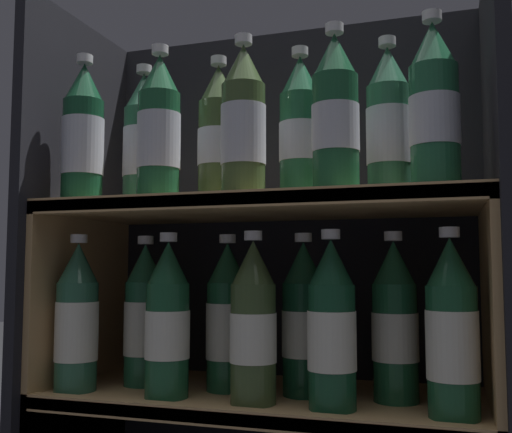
% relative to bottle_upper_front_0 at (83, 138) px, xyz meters
% --- Properties ---
extents(fridge_back_wall, '(0.75, 0.02, 0.87)m').
position_rel_bottle_upper_front_0_xyz_m(fridge_back_wall, '(0.30, 0.25, -0.19)').
color(fridge_back_wall, black).
rests_on(fridge_back_wall, ground_plane).
extents(fridge_side_left, '(0.02, 0.34, 0.87)m').
position_rel_bottle_upper_front_0_xyz_m(fridge_side_left, '(-0.07, 0.09, -0.19)').
color(fridge_side_left, black).
rests_on(fridge_side_left, ground_plane).
extents(fridge_side_right, '(0.02, 0.34, 0.87)m').
position_rel_bottle_upper_front_0_xyz_m(fridge_side_right, '(0.66, 0.09, -0.19)').
color(fridge_side_right, black).
rests_on(fridge_side_right, ground_plane).
extents(shelf_lower, '(0.71, 0.30, 0.21)m').
position_rel_bottle_upper_front_0_xyz_m(shelf_lower, '(0.30, 0.08, -0.46)').
color(shelf_lower, tan).
rests_on(shelf_lower, ground_plane).
extents(shelf_upper, '(0.71, 0.30, 0.52)m').
position_rel_bottle_upper_front_0_xyz_m(shelf_upper, '(0.30, 0.08, -0.24)').
color(shelf_upper, tan).
rests_on(shelf_upper, ground_plane).
extents(bottle_upper_front_0, '(0.07, 0.07, 0.26)m').
position_rel_bottle_upper_front_0_xyz_m(bottle_upper_front_0, '(0.00, 0.00, 0.00)').
color(bottle_upper_front_0, '#144228').
rests_on(bottle_upper_front_0, shelf_upper).
extents(bottle_upper_front_1, '(0.07, 0.07, 0.26)m').
position_rel_bottle_upper_front_0_xyz_m(bottle_upper_front_1, '(0.14, -0.00, 0.00)').
color(bottle_upper_front_1, '#194C2D').
rests_on(bottle_upper_front_1, shelf_upper).
extents(bottle_upper_front_2, '(0.07, 0.07, 0.26)m').
position_rel_bottle_upper_front_0_xyz_m(bottle_upper_front_2, '(0.29, 0.00, 0.00)').
color(bottle_upper_front_2, '#384C28').
rests_on(bottle_upper_front_2, shelf_upper).
extents(bottle_upper_front_3, '(0.07, 0.07, 0.26)m').
position_rel_bottle_upper_front_0_xyz_m(bottle_upper_front_3, '(0.43, 0.00, 0.00)').
color(bottle_upper_front_3, '#194C2D').
rests_on(bottle_upper_front_3, shelf_upper).
extents(bottle_upper_front_4, '(0.07, 0.07, 0.26)m').
position_rel_bottle_upper_front_0_xyz_m(bottle_upper_front_4, '(0.57, 0.00, 0.00)').
color(bottle_upper_front_4, '#1E5638').
rests_on(bottle_upper_front_4, shelf_upper).
extents(bottle_upper_back_0, '(0.07, 0.07, 0.26)m').
position_rel_bottle_upper_front_0_xyz_m(bottle_upper_back_0, '(0.07, 0.08, 0.00)').
color(bottle_upper_back_0, '#285B42').
rests_on(bottle_upper_back_0, shelf_upper).
extents(bottle_upper_back_1, '(0.07, 0.07, 0.26)m').
position_rel_bottle_upper_front_0_xyz_m(bottle_upper_back_1, '(0.22, 0.08, 0.00)').
color(bottle_upper_back_1, '#384C28').
rests_on(bottle_upper_back_1, shelf_upper).
extents(bottle_upper_back_2, '(0.07, 0.07, 0.26)m').
position_rel_bottle_upper_front_0_xyz_m(bottle_upper_back_2, '(0.36, 0.08, 0.00)').
color(bottle_upper_back_2, '#1E5638').
rests_on(bottle_upper_back_2, shelf_upper).
extents(bottle_upper_back_3, '(0.07, 0.07, 0.26)m').
position_rel_bottle_upper_front_0_xyz_m(bottle_upper_back_3, '(0.50, 0.08, 0.00)').
color(bottle_upper_back_3, '#285B42').
rests_on(bottle_upper_back_3, shelf_upper).
extents(bottle_lower_front_0, '(0.07, 0.07, 0.26)m').
position_rel_bottle_upper_front_0_xyz_m(bottle_lower_front_0, '(-0.00, 0.00, -0.31)').
color(bottle_lower_front_0, '#285B42').
rests_on(bottle_lower_front_0, shelf_lower).
extents(bottle_lower_front_1, '(0.07, 0.07, 0.26)m').
position_rel_bottle_upper_front_0_xyz_m(bottle_lower_front_1, '(0.16, -0.00, -0.31)').
color(bottle_lower_front_1, '#194C2D').
rests_on(bottle_lower_front_1, shelf_lower).
extents(bottle_lower_front_2, '(0.07, 0.07, 0.26)m').
position_rel_bottle_upper_front_0_xyz_m(bottle_lower_front_2, '(0.30, -0.00, -0.31)').
color(bottle_lower_front_2, '#384C28').
rests_on(bottle_lower_front_2, shelf_lower).
extents(bottle_lower_front_3, '(0.07, 0.07, 0.26)m').
position_rel_bottle_upper_front_0_xyz_m(bottle_lower_front_3, '(0.42, 0.00, -0.31)').
color(bottle_lower_front_3, '#144228').
rests_on(bottle_lower_front_3, shelf_lower).
extents(bottle_lower_front_4, '(0.07, 0.07, 0.26)m').
position_rel_bottle_upper_front_0_xyz_m(bottle_lower_front_4, '(0.59, -0.00, -0.31)').
color(bottle_lower_front_4, '#194C2D').
rests_on(bottle_lower_front_4, shelf_lower).
extents(bottle_lower_back_0, '(0.07, 0.07, 0.26)m').
position_rel_bottle_upper_front_0_xyz_m(bottle_lower_back_0, '(0.08, 0.08, -0.31)').
color(bottle_lower_back_0, '#1E5638').
rests_on(bottle_lower_back_0, shelf_lower).
extents(bottle_lower_back_1, '(0.07, 0.07, 0.26)m').
position_rel_bottle_upper_front_0_xyz_m(bottle_lower_back_1, '(0.23, 0.08, -0.31)').
color(bottle_lower_back_1, '#194C2D').
rests_on(bottle_lower_back_1, shelf_lower).
extents(bottle_lower_back_2, '(0.07, 0.07, 0.26)m').
position_rel_bottle_upper_front_0_xyz_m(bottle_lower_back_2, '(0.36, 0.08, -0.31)').
color(bottle_lower_back_2, '#144228').
rests_on(bottle_lower_back_2, shelf_lower).
extents(bottle_lower_back_3, '(0.07, 0.07, 0.26)m').
position_rel_bottle_upper_front_0_xyz_m(bottle_lower_back_3, '(0.51, 0.08, -0.31)').
color(bottle_lower_back_3, '#194C2D').
rests_on(bottle_lower_back_3, shelf_lower).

